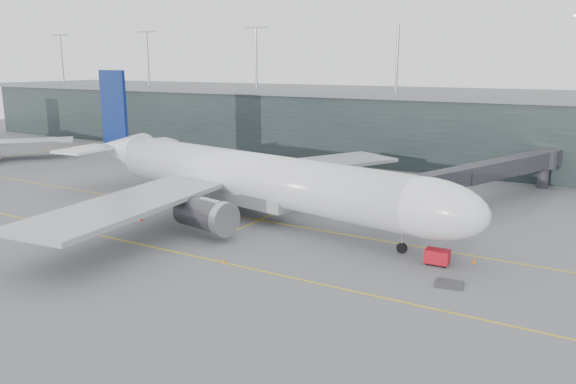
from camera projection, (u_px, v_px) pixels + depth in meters
The scene contains 17 objects.
ground at pixel (246, 209), 82.88m from camera, with size 320.00×320.00×0.00m, color #5B5B60.
taxiline_a at pixel (230, 215), 79.52m from camera, with size 160.00×0.25×0.02m, color gold.
taxiline_b at pixel (149, 246), 66.11m from camera, with size 160.00×0.25×0.02m, color gold.
taxiline_lead_main at pixel (336, 188), 97.16m from camera, with size 0.25×60.00×0.02m, color gold.
taxiline_lead_adj at pixel (40, 151), 136.90m from camera, with size 0.25×60.00×0.02m, color gold.
terminal at pixel (389, 123), 129.80m from camera, with size 240.00×36.00×29.00m.
main_aircraft at pixel (247, 177), 78.02m from camera, with size 70.86×65.80×19.92m.
jet_bridge at pixel (481, 168), 87.85m from camera, with size 18.11×43.11×6.64m.
gse_cart at pixel (437, 256), 59.81m from camera, with size 2.58×1.71×1.71m.
baggage_dolly at pixel (449, 284), 54.45m from camera, with size 2.61×2.09×0.26m, color #343439.
uld_a at pixel (252, 184), 94.95m from camera, with size 2.35×1.92×2.04m.
uld_b at pixel (278, 186), 93.92m from camera, with size 2.24×1.89×1.86m.
uld_c at pixel (281, 187), 92.68m from camera, with size 2.65×2.43×1.95m.
cone_nose at pixel (474, 260), 60.44m from camera, with size 0.45×0.45×0.71m, color #D9630C.
cone_wing_stbd at pixel (224, 260), 60.43m from camera, with size 0.39×0.39×0.62m, color orange.
cone_wing_port at pixel (324, 200), 86.82m from camera, with size 0.42×0.42×0.67m, color #FA490D.
cone_tail at pixel (141, 219), 76.60m from camera, with size 0.42×0.42×0.68m, color #F2380D.
Camera 1 is at (46.21, -65.84, 21.07)m, focal length 35.00 mm.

